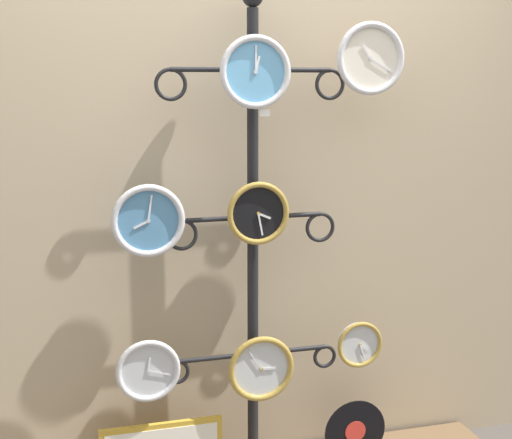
% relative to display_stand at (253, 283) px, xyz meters
% --- Properties ---
extents(shop_wall, '(4.40, 0.04, 2.80)m').
position_rel_display_stand_xyz_m(shop_wall, '(0.00, 0.16, 0.51)').
color(shop_wall, tan).
rests_on(shop_wall, ground_plane).
extents(display_stand, '(0.79, 0.33, 2.09)m').
position_rel_display_stand_xyz_m(display_stand, '(0.00, 0.00, 0.00)').
color(display_stand, black).
rests_on(display_stand, ground_plane).
extents(clock_top_center, '(0.28, 0.04, 0.28)m').
position_rel_display_stand_xyz_m(clock_top_center, '(-0.02, -0.11, 0.87)').
color(clock_top_center, '#60A8DB').
extents(clock_top_right, '(0.29, 0.04, 0.29)m').
position_rel_display_stand_xyz_m(clock_top_right, '(0.46, -0.09, 0.92)').
color(clock_top_right, silver).
extents(clock_middle_left, '(0.29, 0.04, 0.29)m').
position_rel_display_stand_xyz_m(clock_middle_left, '(-0.44, -0.08, 0.31)').
color(clock_middle_left, '#4C84B2').
extents(clock_middle_center, '(0.26, 0.04, 0.26)m').
position_rel_display_stand_xyz_m(clock_middle_center, '(-0.00, -0.08, 0.31)').
color(clock_middle_center, black).
extents(clock_bottom_left, '(0.26, 0.04, 0.26)m').
position_rel_display_stand_xyz_m(clock_bottom_left, '(-0.46, -0.09, -0.30)').
color(clock_bottom_left, silver).
extents(clock_bottom_center, '(0.28, 0.04, 0.28)m').
position_rel_display_stand_xyz_m(clock_bottom_center, '(0.01, -0.10, -0.34)').
color(clock_bottom_center, silver).
extents(clock_bottom_right, '(0.21, 0.04, 0.21)m').
position_rel_display_stand_xyz_m(clock_bottom_right, '(0.46, -0.08, -0.28)').
color(clock_bottom_right, silver).
extents(vinyl_record, '(0.28, 0.01, 0.28)m').
position_rel_display_stand_xyz_m(vinyl_record, '(0.45, -0.09, -0.69)').
color(vinyl_record, black).
rests_on(vinyl_record, low_shelf).
extents(price_tag_upper, '(0.04, 0.00, 0.03)m').
position_rel_display_stand_xyz_m(price_tag_upper, '(0.02, -0.11, 0.72)').
color(price_tag_upper, white).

